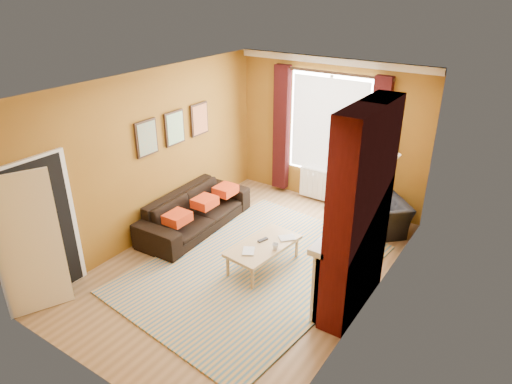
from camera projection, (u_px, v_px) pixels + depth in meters
ground at (247, 264)px, 7.14m from camera, size 5.50×5.50×0.00m
room_walls at (294, 187)px, 6.45m from camera, size 3.82×5.54×2.83m
striped_rug at (254, 268)px, 7.02m from camera, size 3.22×4.18×0.02m
sofa at (195, 211)px, 8.04m from camera, size 0.97×2.29×0.66m
armchair at (376, 218)px, 7.85m from camera, size 1.27×1.27×0.62m
coffee_table at (263, 247)px, 6.93m from camera, size 0.73×1.26×0.40m
wicker_stool at (345, 208)px, 8.44m from camera, size 0.42×0.42×0.40m
floor_lamp at (392, 171)px, 7.60m from camera, size 0.28×0.28×1.44m
book_a at (243, 251)px, 6.72m from camera, size 0.27×0.29×0.02m
book_b at (285, 235)px, 7.14m from camera, size 0.30×0.31×0.02m
mug at (275, 246)px, 6.77m from camera, size 0.13×0.13×0.09m
tv_remote at (263, 240)px, 7.00m from camera, size 0.10×0.18×0.02m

